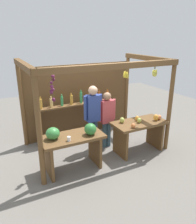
# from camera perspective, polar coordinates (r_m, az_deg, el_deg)

# --- Properties ---
(ground_plane) EXTENTS (12.00, 12.00, 0.00)m
(ground_plane) POSITION_cam_1_polar(r_m,az_deg,el_deg) (5.83, -0.83, -8.82)
(ground_plane) COLOR slate
(ground_plane) RESTS_ON ground
(market_stall) EXTENTS (3.24, 1.94, 2.23)m
(market_stall) POSITION_cam_1_polar(r_m,az_deg,el_deg) (5.70, -2.79, 4.62)
(market_stall) COLOR brown
(market_stall) RESTS_ON ground
(fruit_counter_left) EXTENTS (1.31, 0.64, 1.02)m
(fruit_counter_left) POSITION_cam_1_polar(r_m,az_deg,el_deg) (4.66, -6.70, -7.69)
(fruit_counter_left) COLOR brown
(fruit_counter_left) RESTS_ON ground
(fruit_counter_right) EXTENTS (1.31, 0.64, 0.94)m
(fruit_counter_right) POSITION_cam_1_polar(r_m,az_deg,el_deg) (5.47, 10.55, -4.42)
(fruit_counter_right) COLOR brown
(fruit_counter_right) RESTS_ON ground
(bottle_shelf_unit) EXTENTS (2.08, 0.22, 1.36)m
(bottle_shelf_unit) POSITION_cam_1_polar(r_m,az_deg,el_deg) (6.00, -5.50, 0.47)
(bottle_shelf_unit) COLOR brown
(bottle_shelf_unit) RESTS_ON ground
(vendor_man) EXTENTS (0.48, 0.22, 1.63)m
(vendor_man) POSITION_cam_1_polar(r_m,az_deg,el_deg) (5.31, -1.28, -0.11)
(vendor_man) COLOR #33465C
(vendor_man) RESTS_ON ground
(vendor_woman) EXTENTS (0.48, 0.20, 1.44)m
(vendor_woman) POSITION_cam_1_polar(r_m,az_deg,el_deg) (5.48, 2.27, -0.91)
(vendor_woman) COLOR #365260
(vendor_woman) RESTS_ON ground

